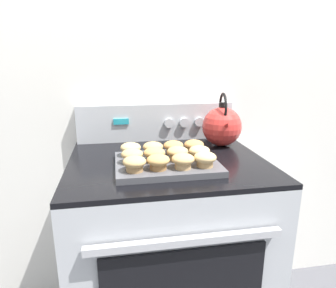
{
  "coord_description": "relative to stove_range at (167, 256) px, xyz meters",
  "views": [
    {
      "loc": [
        -0.19,
        -0.76,
        1.27
      ],
      "look_at": [
        -0.01,
        0.25,
        0.98
      ],
      "focal_mm": 32.0,
      "sensor_mm": 36.0,
      "label": 1
    }
  ],
  "objects": [
    {
      "name": "control_panel",
      "position": [
        0.0,
        0.3,
        0.53
      ],
      "size": [
        0.74,
        0.07,
        0.17
      ],
      "color": "#B7BABF",
      "rests_on": "stove_range"
    },
    {
      "name": "muffin_r0_c2",
      "position": [
        0.03,
        -0.17,
        0.49
      ],
      "size": [
        0.08,
        0.08,
        0.05
      ],
      "color": "tan",
      "rests_on": "muffin_pan"
    },
    {
      "name": "muffin_r0_c3",
      "position": [
        0.1,
        -0.17,
        0.49
      ],
      "size": [
        0.08,
        0.08,
        0.05
      ],
      "color": "tan",
      "rests_on": "muffin_pan"
    },
    {
      "name": "muffin_r0_c0",
      "position": [
        -0.14,
        -0.17,
        0.49
      ],
      "size": [
        0.08,
        0.08,
        0.05
      ],
      "color": "#A37A4C",
      "rests_on": "muffin_pan"
    },
    {
      "name": "muffin_r2_c1",
      "position": [
        -0.05,
        -0.01,
        0.49
      ],
      "size": [
        0.08,
        0.08,
        0.05
      ],
      "color": "tan",
      "rests_on": "muffin_pan"
    },
    {
      "name": "tea_kettle",
      "position": [
        0.28,
        0.14,
        0.54
      ],
      "size": [
        0.18,
        0.21,
        0.24
      ],
      "color": "red",
      "rests_on": "stove_range"
    },
    {
      "name": "muffin_r0_c1",
      "position": [
        -0.06,
        -0.17,
        0.49
      ],
      "size": [
        0.08,
        0.08,
        0.05
      ],
      "color": "olive",
      "rests_on": "muffin_pan"
    },
    {
      "name": "muffin_r2_c2",
      "position": [
        0.03,
        -0.01,
        0.49
      ],
      "size": [
        0.08,
        0.08,
        0.05
      ],
      "color": "#A37A4C",
      "rests_on": "muffin_pan"
    },
    {
      "name": "muffin_pan",
      "position": [
        -0.02,
        -0.09,
        0.46
      ],
      "size": [
        0.37,
        0.29,
        0.02
      ],
      "color": "#4C4C51",
      "rests_on": "stove_range"
    },
    {
      "name": "muffin_r1_c1",
      "position": [
        -0.06,
        -0.09,
        0.49
      ],
      "size": [
        0.08,
        0.08,
        0.05
      ],
      "color": "olive",
      "rests_on": "muffin_pan"
    },
    {
      "name": "wall_back",
      "position": [
        0.0,
        0.35,
        0.75
      ],
      "size": [
        8.0,
        0.05,
        2.4
      ],
      "color": "white",
      "rests_on": "ground_plane"
    },
    {
      "name": "stove_range",
      "position": [
        0.0,
        0.0,
        0.0
      ],
      "size": [
        0.76,
        0.69,
        0.89
      ],
      "color": "#B7BABF",
      "rests_on": "ground_plane"
    },
    {
      "name": "muffin_r2_c3",
      "position": [
        0.11,
        -0.01,
        0.49
      ],
      "size": [
        0.08,
        0.08,
        0.05
      ],
      "color": "tan",
      "rests_on": "muffin_pan"
    },
    {
      "name": "muffin_r1_c3",
      "position": [
        0.11,
        -0.09,
        0.49
      ],
      "size": [
        0.08,
        0.08,
        0.05
      ],
      "color": "tan",
      "rests_on": "muffin_pan"
    },
    {
      "name": "muffin_r1_c0",
      "position": [
        -0.14,
        -0.09,
        0.49
      ],
      "size": [
        0.08,
        0.08,
        0.05
      ],
      "color": "tan",
      "rests_on": "muffin_pan"
    },
    {
      "name": "muffin_r2_c0",
      "position": [
        -0.14,
        -0.01,
        0.49
      ],
      "size": [
        0.08,
        0.08,
        0.05
      ],
      "color": "#A37A4C",
      "rests_on": "muffin_pan"
    },
    {
      "name": "muffin_r1_c2",
      "position": [
        0.03,
        -0.09,
        0.49
      ],
      "size": [
        0.08,
        0.08,
        0.05
      ],
      "color": "tan",
      "rests_on": "muffin_pan"
    }
  ]
}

